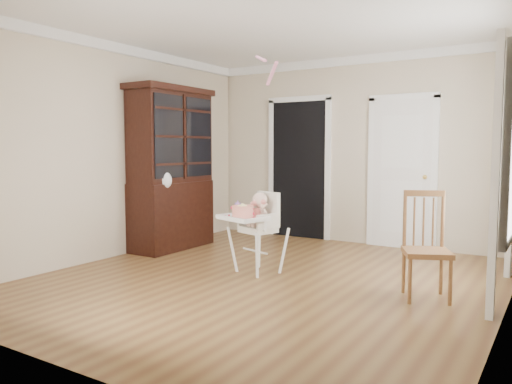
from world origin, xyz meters
The scene contains 16 objects.
floor centered at (0.00, 0.00, 0.00)m, with size 5.00×5.00×0.00m, color brown.
ceiling centered at (0.00, 0.00, 2.70)m, with size 5.00×5.00×0.00m, color white.
wall_back centered at (0.00, 2.50, 1.35)m, with size 4.50×4.50×0.00m, color beige.
wall_left centered at (-2.25, 0.00, 1.35)m, with size 5.00×5.00×0.00m, color beige.
wall_right centered at (2.25, 0.00, 1.35)m, with size 5.00×5.00×0.00m, color beige.
crown_molding centered at (0.00, 0.00, 2.64)m, with size 4.50×5.00×0.12m, color white, non-canonical shape.
doorway centered at (-0.90, 2.48, 1.11)m, with size 1.06×0.05×2.22m.
closet_door centered at (0.70, 2.48, 1.02)m, with size 0.96×0.09×2.13m.
window_right centered at (2.18, 0.80, 1.29)m, with size 0.13×1.84×2.30m.
high_chair centered at (-0.25, 0.22, 0.57)m, with size 0.69×0.78×0.92m.
baby centered at (-0.24, 0.24, 0.69)m, with size 0.25×0.24×0.40m.
cake centered at (-0.30, 0.00, 0.71)m, with size 0.30×0.30×0.14m.
sippy_cup centered at (-0.48, 0.18, 0.71)m, with size 0.07×0.07×0.17m.
china_cabinet centered at (-1.99, 0.76, 1.11)m, with size 0.58×1.31×2.22m.
dining_chair centered at (1.57, 0.24, 0.46)m, with size 0.54×0.54×0.99m.
streamer centered at (-0.10, 0.05, 2.31)m, with size 0.03×0.50×0.02m, color pink, non-canonical shape.
Camera 1 is at (2.64, -4.43, 1.38)m, focal length 35.00 mm.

